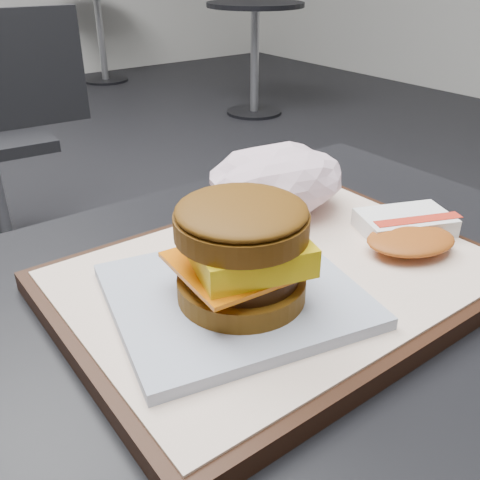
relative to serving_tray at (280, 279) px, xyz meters
name	(u,v)px	position (x,y,z in m)	size (l,w,h in m)	color
serving_tray	(280,279)	(0.00, 0.00, 0.00)	(0.38, 0.28, 0.02)	black
breakfast_sandwich	(240,262)	(-0.06, -0.02, 0.05)	(0.22, 0.21, 0.09)	silver
hash_brown	(407,230)	(0.14, -0.03, 0.02)	(0.13, 0.12, 0.02)	white
crumpled_wrapper	(278,180)	(0.08, 0.10, 0.04)	(0.15, 0.12, 0.07)	white
neighbor_chair	(0,123)	(0.16, 1.69, -0.27)	(0.62, 0.45, 0.88)	#95969A
bg_table_near	(255,32)	(2.15, 2.76, -0.22)	(0.66, 0.66, 0.75)	black
bg_table_far	(98,15)	(1.75, 4.46, -0.22)	(0.66, 0.66, 0.75)	black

